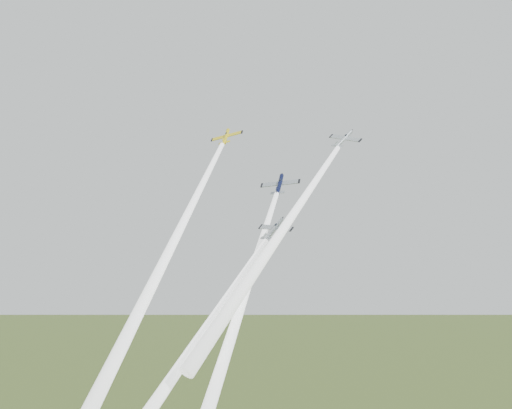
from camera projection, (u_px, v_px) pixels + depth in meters
name	position (u px, v px, depth m)	size (l,w,h in m)	color
plane_yellow	(226.00, 136.00, 136.56)	(7.26, 7.20, 1.14)	yellow
smoke_trail_yellow	(167.00, 255.00, 107.30)	(2.34, 2.34, 69.99)	white
plane_navy	(280.00, 184.00, 130.04)	(8.28, 8.21, 1.30)	black
smoke_trail_navy	(237.00, 318.00, 101.67)	(2.34, 2.34, 67.32)	white
plane_silver_right	(344.00, 139.00, 127.12)	(7.12, 7.06, 1.12)	#AEB6BD
smoke_trail_silver_right	(275.00, 241.00, 106.95)	(2.34, 2.34, 56.20)	white
plane_silver_low	(274.00, 229.00, 113.42)	(7.15, 7.10, 1.12)	#A6ACB4
smoke_trail_silver_low	(188.00, 355.00, 94.63)	(2.34, 2.34, 51.79)	white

